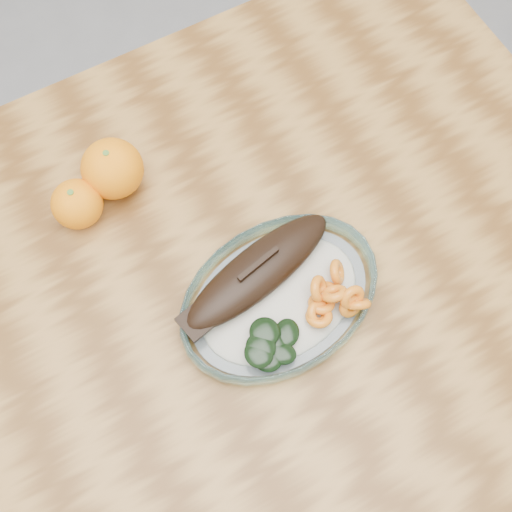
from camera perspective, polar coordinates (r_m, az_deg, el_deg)
name	(u,v)px	position (r m, az deg, el deg)	size (l,w,h in m)	color
ground	(217,409)	(1.53, -3.49, -13.42)	(3.00, 3.00, 0.00)	slate
dining_table	(190,336)	(0.89, -5.86, -7.08)	(1.20, 0.80, 0.75)	#593615
plated_meal	(279,296)	(0.78, 2.04, -3.55)	(0.51, 0.51, 0.08)	white
orange_left	(112,169)	(0.85, -12.64, 7.57)	(0.08, 0.08, 0.08)	orange
orange_right	(77,204)	(0.84, -15.62, 4.47)	(0.07, 0.07, 0.07)	orange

